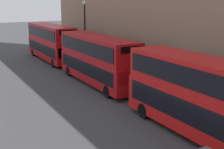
% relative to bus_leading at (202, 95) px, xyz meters
% --- Properties ---
extents(bus_leading, '(2.59, 10.91, 4.42)m').
position_rel_bus_leading_xyz_m(bus_leading, '(0.00, 0.00, 0.00)').
color(bus_leading, red).
rests_on(bus_leading, ground).
extents(bus_second_in_queue, '(2.59, 11.32, 4.33)m').
position_rel_bus_leading_xyz_m(bus_second_in_queue, '(0.00, 12.80, -0.05)').
color(bus_second_in_queue, '#A80F14').
rests_on(bus_second_in_queue, ground).
extents(bus_third_in_queue, '(2.59, 11.46, 4.42)m').
position_rel_bus_leading_xyz_m(bus_third_in_queue, '(0.00, 25.70, -0.01)').
color(bus_third_in_queue, '#A80F14').
rests_on(bus_third_in_queue, ground).
extents(street_lamp, '(0.44, 0.44, 7.34)m').
position_rel_bus_leading_xyz_m(street_lamp, '(2.08, 19.94, 2.02)').
color(street_lamp, black).
rests_on(street_lamp, ground).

